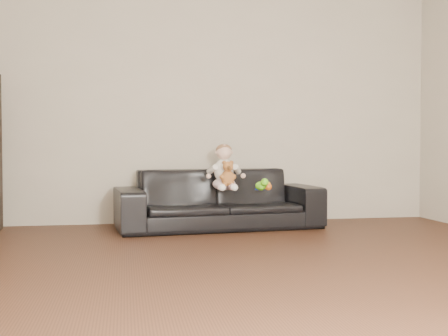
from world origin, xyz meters
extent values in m
plane|color=#422517|center=(0.00, 0.00, 0.00)|extent=(5.50, 5.50, 0.00)
plane|color=#BBB19D|center=(0.00, 2.75, 1.30)|extent=(5.00, 0.00, 5.00)
imported|color=black|center=(0.02, 2.25, 0.30)|extent=(2.09, 0.99, 0.59)
ellipsoid|color=silver|center=(0.06, 2.15, 0.45)|extent=(0.24, 0.21, 0.12)
ellipsoid|color=white|center=(0.06, 2.17, 0.58)|extent=(0.21, 0.17, 0.24)
sphere|color=beige|center=(0.06, 2.15, 0.77)|extent=(0.16, 0.16, 0.16)
ellipsoid|color=#8C603F|center=(0.06, 2.16, 0.79)|extent=(0.17, 0.17, 0.11)
cylinder|color=silver|center=(0.02, 2.01, 0.43)|extent=(0.08, 0.20, 0.07)
cylinder|color=silver|center=(0.11, 2.01, 0.43)|extent=(0.08, 0.20, 0.07)
sphere|color=white|center=(0.01, 1.91, 0.43)|extent=(0.07, 0.07, 0.06)
sphere|color=white|center=(0.12, 1.91, 0.43)|extent=(0.07, 0.07, 0.06)
cylinder|color=white|center=(-0.06, 2.11, 0.60)|extent=(0.07, 0.16, 0.11)
cylinder|color=white|center=(0.19, 2.11, 0.60)|extent=(0.07, 0.16, 0.11)
ellipsoid|color=#A1612E|center=(0.07, 2.01, 0.52)|extent=(0.14, 0.13, 0.15)
sphere|color=#A1612E|center=(0.07, 1.99, 0.63)|extent=(0.11, 0.11, 0.10)
sphere|color=#A1612E|center=(0.04, 2.00, 0.67)|extent=(0.04, 0.04, 0.04)
sphere|color=#A1612E|center=(0.11, 2.00, 0.67)|extent=(0.04, 0.04, 0.04)
sphere|color=#593819|center=(0.07, 1.95, 0.62)|extent=(0.04, 0.04, 0.04)
ellipsoid|color=#68DE1A|center=(0.42, 2.06, 0.43)|extent=(0.13, 0.15, 0.09)
sphere|color=orange|center=(0.49, 2.06, 0.42)|extent=(0.07, 0.07, 0.07)
cylinder|color=blue|center=(0.42, 2.13, 0.40)|extent=(0.10, 0.10, 0.01)
camera|label=1|loc=(-0.91, -3.30, 0.80)|focal=45.00mm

